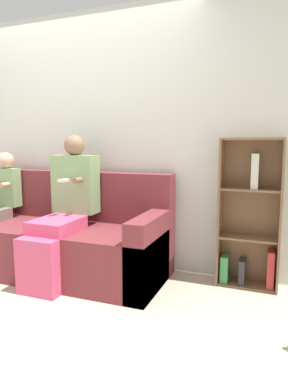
# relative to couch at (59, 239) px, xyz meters

# --- Properties ---
(ground_plane) EXTENTS (14.00, 14.00, 0.00)m
(ground_plane) POSITION_rel_couch_xyz_m (0.05, -0.52, -0.32)
(ground_plane) COLOR beige
(back_wall) EXTENTS (10.00, 0.06, 2.55)m
(back_wall) POSITION_rel_couch_xyz_m (0.05, 0.45, 0.95)
(back_wall) COLOR silver
(back_wall) RESTS_ON ground_plane
(couch) EXTENTS (2.13, 0.84, 0.96)m
(couch) POSITION_rel_couch_xyz_m (0.00, 0.00, 0.00)
(couch) COLOR maroon
(couch) RESTS_ON ground_plane
(adult_seated) EXTENTS (0.43, 0.76, 1.32)m
(adult_seated) POSITION_rel_couch_xyz_m (0.15, -0.11, 0.36)
(adult_seated) COLOR #DB4C75
(adult_seated) RESTS_ON ground_plane
(bookshelf) EXTENTS (0.51, 0.24, 1.29)m
(bookshelf) POSITION_rel_couch_xyz_m (1.75, 0.32, 0.25)
(bookshelf) COLOR brown
(bookshelf) RESTS_ON ground_plane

